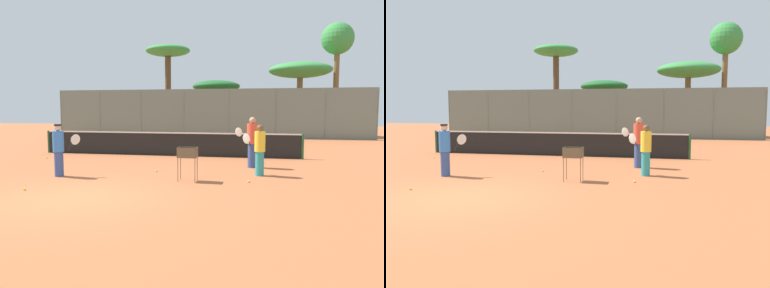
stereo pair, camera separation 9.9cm
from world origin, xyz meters
TOP-DOWN VIEW (x-y plane):
  - ground_plane at (0.00, 0.00)m, footprint 80.00×80.00m
  - tennis_net at (0.00, 8.34)m, footprint 11.99×0.10m
  - back_fence at (0.00, 19.27)m, footprint 23.56×0.08m
  - tree_0 at (6.89, 22.81)m, footprint 4.88×4.88m
  - tree_1 at (0.19, 23.30)m, footprint 3.95×3.95m
  - tree_2 at (-4.49, 25.25)m, footprint 4.01×4.01m
  - tree_3 at (9.66, 23.28)m, footprint 2.46×2.46m
  - player_white_outfit at (3.93, 5.64)m, footprint 0.89×0.51m
  - player_red_cap at (4.23, 4.01)m, footprint 0.79×0.57m
  - player_yellow_shirt at (-1.96, 2.64)m, footprint 0.87×0.41m
  - ball_cart at (2.18, 2.69)m, footprint 0.56×0.41m
  - tennis_ball_0 at (-1.76, 0.60)m, footprint 0.07×0.07m
  - tennis_ball_2 at (0.80, 4.02)m, footprint 0.07×0.07m
  - tennis_ball_3 at (3.96, 2.81)m, footprint 0.07×0.07m
  - tennis_ball_4 at (-4.83, 6.39)m, footprint 0.07×0.07m
  - parked_car at (-4.70, 21.42)m, footprint 4.20×1.70m

SIDE VIEW (x-z plane):
  - ground_plane at x=0.00m, z-range 0.00..0.00m
  - tennis_ball_0 at x=-1.76m, z-range 0.00..0.07m
  - tennis_ball_2 at x=0.80m, z-range 0.00..0.07m
  - tennis_ball_3 at x=3.96m, z-range 0.00..0.07m
  - tennis_ball_4 at x=-4.83m, z-range 0.00..0.07m
  - tennis_net at x=0.00m, z-range 0.02..1.09m
  - parked_car at x=-4.70m, z-range -0.14..1.46m
  - ball_cart at x=2.18m, z-range 0.27..1.27m
  - player_red_cap at x=4.23m, z-range 0.02..1.65m
  - player_yellow_shirt at x=-1.96m, z-range 0.03..1.69m
  - player_white_outfit at x=3.93m, z-range 0.03..1.85m
  - back_fence at x=0.00m, z-range 0.00..3.56m
  - tree_1 at x=0.19m, z-range 1.67..6.14m
  - tree_0 at x=6.89m, z-range 2.18..7.92m
  - tree_2 at x=-4.49m, z-range 2.98..10.82m
  - tree_3 at x=9.66m, z-range 2.85..11.63m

